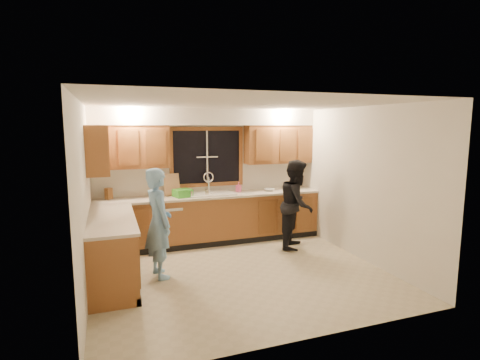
% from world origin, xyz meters
% --- Properties ---
extents(floor, '(4.20, 4.20, 0.00)m').
position_xyz_m(floor, '(0.00, 0.00, 0.00)').
color(floor, '#B8AC8D').
rests_on(floor, ground).
extents(ceiling, '(4.20, 4.20, 0.00)m').
position_xyz_m(ceiling, '(0.00, 0.00, 2.50)').
color(ceiling, silver).
extents(wall_back, '(4.20, 0.00, 4.20)m').
position_xyz_m(wall_back, '(0.00, 1.90, 1.25)').
color(wall_back, silver).
rests_on(wall_back, ground).
extents(wall_left, '(0.00, 3.80, 3.80)m').
position_xyz_m(wall_left, '(-2.10, 0.00, 1.25)').
color(wall_left, silver).
rests_on(wall_left, ground).
extents(wall_right, '(0.00, 3.80, 3.80)m').
position_xyz_m(wall_right, '(2.10, 0.00, 1.25)').
color(wall_right, silver).
rests_on(wall_right, ground).
extents(base_cabinets_back, '(4.20, 0.60, 0.88)m').
position_xyz_m(base_cabinets_back, '(0.00, 1.60, 0.44)').
color(base_cabinets_back, '#93572A').
rests_on(base_cabinets_back, ground).
extents(base_cabinets_left, '(0.60, 1.90, 0.88)m').
position_xyz_m(base_cabinets_left, '(-1.80, 0.35, 0.44)').
color(base_cabinets_left, '#93572A').
rests_on(base_cabinets_left, ground).
extents(countertop_back, '(4.20, 0.63, 0.04)m').
position_xyz_m(countertop_back, '(0.00, 1.58, 0.90)').
color(countertop_back, beige).
rests_on(countertop_back, base_cabinets_back).
extents(countertop_left, '(0.63, 1.90, 0.04)m').
position_xyz_m(countertop_left, '(-1.79, 0.35, 0.90)').
color(countertop_left, beige).
rests_on(countertop_left, base_cabinets_left).
extents(upper_cabinets_left, '(1.35, 0.33, 0.75)m').
position_xyz_m(upper_cabinets_left, '(-1.43, 1.73, 1.83)').
color(upper_cabinets_left, '#93572A').
rests_on(upper_cabinets_left, wall_back).
extents(upper_cabinets_right, '(1.35, 0.33, 0.75)m').
position_xyz_m(upper_cabinets_right, '(1.43, 1.73, 1.83)').
color(upper_cabinets_right, '#93572A').
rests_on(upper_cabinets_right, wall_back).
extents(upper_cabinets_return, '(0.33, 0.90, 0.75)m').
position_xyz_m(upper_cabinets_return, '(-1.94, 1.12, 1.83)').
color(upper_cabinets_return, '#93572A').
rests_on(upper_cabinets_return, wall_left).
extents(soffit, '(4.20, 0.35, 0.30)m').
position_xyz_m(soffit, '(0.00, 1.72, 2.35)').
color(soffit, white).
rests_on(soffit, wall_back).
extents(window_frame, '(1.44, 0.03, 1.14)m').
position_xyz_m(window_frame, '(0.00, 1.89, 1.60)').
color(window_frame, black).
rests_on(window_frame, wall_back).
extents(sink, '(0.86, 0.52, 0.57)m').
position_xyz_m(sink, '(0.00, 1.60, 0.86)').
color(sink, white).
rests_on(sink, countertop_back).
extents(dishwasher, '(0.60, 0.56, 0.82)m').
position_xyz_m(dishwasher, '(-0.85, 1.59, 0.41)').
color(dishwasher, white).
rests_on(dishwasher, floor).
extents(stove, '(0.58, 0.75, 0.90)m').
position_xyz_m(stove, '(-1.80, -0.22, 0.45)').
color(stove, white).
rests_on(stove, floor).
extents(man, '(0.49, 0.65, 1.60)m').
position_xyz_m(man, '(-1.15, 0.29, 0.80)').
color(man, '#77AEE2').
rests_on(man, floor).
extents(woman, '(0.95, 0.98, 1.59)m').
position_xyz_m(woman, '(1.37, 0.81, 0.80)').
color(woman, black).
rests_on(woman, floor).
extents(knife_block, '(0.14, 0.14, 0.20)m').
position_xyz_m(knife_block, '(-1.81, 1.76, 1.02)').
color(knife_block, brown).
rests_on(knife_block, countertop_back).
extents(cutting_board, '(0.32, 0.16, 0.40)m').
position_xyz_m(cutting_board, '(-0.71, 1.75, 1.12)').
color(cutting_board, tan).
rests_on(cutting_board, countertop_back).
extents(dish_crate, '(0.36, 0.35, 0.14)m').
position_xyz_m(dish_crate, '(-0.55, 1.55, 0.99)').
color(dish_crate, '#328E24').
rests_on(dish_crate, countertop_back).
extents(soap_bottle, '(0.10, 0.10, 0.18)m').
position_xyz_m(soap_bottle, '(0.58, 1.72, 1.01)').
color(soap_bottle, pink).
rests_on(soap_bottle, countertop_back).
extents(bowl, '(0.27, 0.27, 0.05)m').
position_xyz_m(bowl, '(1.18, 1.58, 0.94)').
color(bowl, silver).
rests_on(bowl, countertop_back).
extents(can_left, '(0.08, 0.08, 0.11)m').
position_xyz_m(can_left, '(-0.42, 1.47, 0.98)').
color(can_left, '#B5A58B').
rests_on(can_left, countertop_back).
extents(can_right, '(0.07, 0.07, 0.12)m').
position_xyz_m(can_right, '(-0.11, 1.49, 0.98)').
color(can_right, '#B5A58B').
rests_on(can_right, countertop_back).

